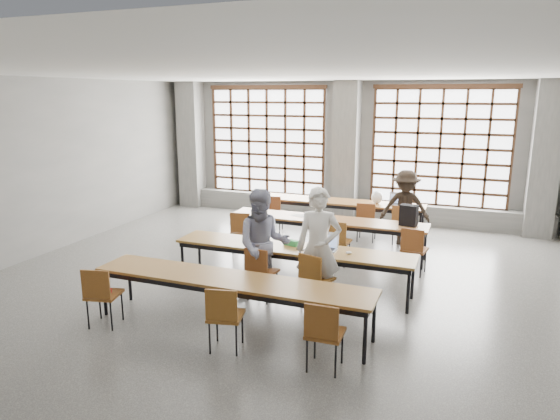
# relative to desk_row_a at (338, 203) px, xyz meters

# --- Properties ---
(floor) EXTENTS (11.00, 11.00, 0.00)m
(floor) POSITION_rel_desk_row_a_xyz_m (-0.13, -3.98, -0.66)
(floor) COLOR #4C4B49
(floor) RESTS_ON ground
(ceiling) EXTENTS (11.00, 11.00, 0.00)m
(ceiling) POSITION_rel_desk_row_a_xyz_m (-0.13, -3.98, 2.84)
(ceiling) COLOR silver
(ceiling) RESTS_ON floor
(wall_back) EXTENTS (10.00, 0.00, 10.00)m
(wall_back) POSITION_rel_desk_row_a_xyz_m (-0.13, 1.52, 1.09)
(wall_back) COLOR #5D5D5B
(wall_back) RESTS_ON floor
(wall_left) EXTENTS (0.00, 11.00, 11.00)m
(wall_left) POSITION_rel_desk_row_a_xyz_m (-5.13, -3.98, 1.09)
(wall_left) COLOR #5D5D5B
(wall_left) RESTS_ON floor
(column_left) EXTENTS (0.60, 0.55, 3.50)m
(column_left) POSITION_rel_desk_row_a_xyz_m (-4.63, 1.24, 1.09)
(column_left) COLOR #585856
(column_left) RESTS_ON floor
(column_mid) EXTENTS (0.60, 0.55, 3.50)m
(column_mid) POSITION_rel_desk_row_a_xyz_m (-0.13, 1.24, 1.09)
(column_mid) COLOR #585856
(column_mid) RESTS_ON floor
(column_right) EXTENTS (0.60, 0.55, 3.50)m
(column_right) POSITION_rel_desk_row_a_xyz_m (4.37, 1.24, 1.09)
(column_right) COLOR #585856
(column_right) RESTS_ON floor
(window_left) EXTENTS (3.32, 0.12, 3.00)m
(window_left) POSITION_rel_desk_row_a_xyz_m (-2.38, 1.44, 1.24)
(window_left) COLOR white
(window_left) RESTS_ON wall_back
(window_right) EXTENTS (3.32, 0.12, 3.00)m
(window_right) POSITION_rel_desk_row_a_xyz_m (2.12, 1.44, 1.24)
(window_right) COLOR white
(window_right) RESTS_ON wall_back
(sill_ledge) EXTENTS (9.80, 0.35, 0.50)m
(sill_ledge) POSITION_rel_desk_row_a_xyz_m (-0.13, 1.32, -0.41)
(sill_ledge) COLOR #585856
(sill_ledge) RESTS_ON floor
(desk_row_a) EXTENTS (4.00, 0.70, 0.73)m
(desk_row_a) POSITION_rel_desk_row_a_xyz_m (0.00, 0.00, 0.00)
(desk_row_a) COLOR brown
(desk_row_a) RESTS_ON floor
(desk_row_b) EXTENTS (4.00, 0.70, 0.73)m
(desk_row_b) POSITION_rel_desk_row_a_xyz_m (0.21, -1.75, 0.00)
(desk_row_b) COLOR brown
(desk_row_b) RESTS_ON floor
(desk_row_c) EXTENTS (4.00, 0.70, 0.73)m
(desk_row_c) POSITION_rel_desk_row_a_xyz_m (0.21, -3.78, 0.00)
(desk_row_c) COLOR brown
(desk_row_c) RESTS_ON floor
(desk_row_d) EXTENTS (4.00, 0.70, 0.73)m
(desk_row_d) POSITION_rel_desk_row_a_xyz_m (-0.10, -5.42, 0.00)
(desk_row_d) COLOR brown
(desk_row_d) RESTS_ON floor
(chair_back_left) EXTENTS (0.48, 0.49, 0.88)m
(chair_back_left) POSITION_rel_desk_row_a_xyz_m (-1.39, -0.63, -0.13)
(chair_back_left) COLOR maroon
(chair_back_left) RESTS_ON floor
(chair_back_mid) EXTENTS (0.44, 0.44, 0.88)m
(chair_back_mid) POSITION_rel_desk_row_a_xyz_m (0.80, -0.63, -0.13)
(chair_back_mid) COLOR brown
(chair_back_mid) RESTS_ON floor
(chair_back_right) EXTENTS (0.50, 0.51, 0.88)m
(chair_back_right) POSITION_rel_desk_row_a_xyz_m (1.58, -0.63, -0.13)
(chair_back_right) COLOR brown
(chair_back_right) RESTS_ON floor
(chair_mid_left) EXTENTS (0.48, 0.48, 0.88)m
(chair_mid_left) POSITION_rel_desk_row_a_xyz_m (-1.37, -2.38, -0.13)
(chair_mid_left) COLOR brown
(chair_mid_left) RESTS_ON floor
(chair_mid_centre) EXTENTS (0.44, 0.44, 0.88)m
(chair_mid_centre) POSITION_rel_desk_row_a_xyz_m (0.61, -2.38, -0.13)
(chair_mid_centre) COLOR brown
(chair_mid_centre) RESTS_ON floor
(chair_mid_right) EXTENTS (0.48, 0.48, 0.88)m
(chair_mid_right) POSITION_rel_desk_row_a_xyz_m (2.00, -2.38, -0.13)
(chair_mid_right) COLOR brown
(chair_mid_right) RESTS_ON floor
(chair_front_left) EXTENTS (0.46, 0.47, 0.88)m
(chair_front_left) POSITION_rel_desk_row_a_xyz_m (-0.10, -4.41, -0.13)
(chair_front_left) COLOR brown
(chair_front_left) RESTS_ON floor
(chair_front_right) EXTENTS (0.52, 0.53, 0.88)m
(chair_front_right) POSITION_rel_desk_row_a_xyz_m (0.78, -4.41, -0.13)
(chair_front_right) COLOR brown
(chair_front_right) RESTS_ON floor
(chair_near_left) EXTENTS (0.50, 0.51, 0.88)m
(chair_near_left) POSITION_rel_desk_row_a_xyz_m (-1.78, -6.05, -0.13)
(chair_near_left) COLOR brown
(chair_near_left) RESTS_ON floor
(chair_near_mid) EXTENTS (0.50, 0.50, 0.88)m
(chair_near_mid) POSITION_rel_desk_row_a_xyz_m (0.12, -6.05, -0.13)
(chair_near_mid) COLOR brown
(chair_near_mid) RESTS_ON floor
(chair_near_right) EXTENTS (0.43, 0.43, 0.88)m
(chair_near_right) POSITION_rel_desk_row_a_xyz_m (1.40, -6.05, -0.13)
(chair_near_right) COLOR brown
(chair_near_right) RESTS_ON floor
(student_male) EXTENTS (0.75, 0.57, 1.85)m
(student_male) POSITION_rel_desk_row_a_xyz_m (0.81, -4.28, 0.26)
(student_male) COLOR silver
(student_male) RESTS_ON floor
(student_female) EXTENTS (1.05, 0.95, 1.76)m
(student_female) POSITION_rel_desk_row_a_xyz_m (-0.09, -4.28, 0.22)
(student_female) COLOR #1A1F50
(student_female) RESTS_ON floor
(student_back) EXTENTS (1.12, 0.75, 1.61)m
(student_back) POSITION_rel_desk_row_a_xyz_m (1.60, -0.50, 0.14)
(student_back) COLOR black
(student_back) RESTS_ON floor
(laptop_front) EXTENTS (0.36, 0.31, 0.26)m
(laptop_front) POSITION_rel_desk_row_a_xyz_m (0.76, -3.67, 0.13)
(laptop_front) COLOR silver
(laptop_front) RESTS_ON desk_row_c
(laptop_back) EXTENTS (0.37, 0.32, 0.26)m
(laptop_back) POSITION_rel_desk_row_a_xyz_m (1.35, 0.11, 0.13)
(laptop_back) COLOR #AEADB2
(laptop_back) RESTS_ON desk_row_a
(mouse) EXTENTS (0.10, 0.07, 0.04)m
(mouse) POSITION_rel_desk_row_a_xyz_m (1.16, -3.80, 0.08)
(mouse) COLOR silver
(mouse) RESTS_ON desk_row_c
(green_box) EXTENTS (0.27, 0.15, 0.09)m
(green_box) POSITION_rel_desk_row_a_xyz_m (0.16, -3.70, 0.11)
(green_box) COLOR green
(green_box) RESTS_ON desk_row_c
(phone) EXTENTS (0.14, 0.10, 0.01)m
(phone) POSITION_rel_desk_row_a_xyz_m (0.39, -3.88, 0.07)
(phone) COLOR black
(phone) RESTS_ON desk_row_c
(paper_sheet_a) EXTENTS (0.34, 0.28, 0.00)m
(paper_sheet_a) POSITION_rel_desk_row_a_xyz_m (-0.39, -1.70, 0.07)
(paper_sheet_a) COLOR silver
(paper_sheet_a) RESTS_ON desk_row_b
(paper_sheet_b) EXTENTS (0.34, 0.28, 0.00)m
(paper_sheet_b) POSITION_rel_desk_row_a_xyz_m (-0.09, -1.80, 0.07)
(paper_sheet_b) COLOR silver
(paper_sheet_b) RESTS_ON desk_row_b
(backpack) EXTENTS (0.35, 0.25, 0.40)m
(backpack) POSITION_rel_desk_row_a_xyz_m (1.81, -1.70, 0.27)
(backpack) COLOR black
(backpack) RESTS_ON desk_row_b
(plastic_bag) EXTENTS (0.26, 0.21, 0.29)m
(plastic_bag) POSITION_rel_desk_row_a_xyz_m (0.90, 0.05, 0.21)
(plastic_bag) COLOR white
(plastic_bag) RESTS_ON desk_row_a
(red_pouch) EXTENTS (0.22, 0.15, 0.06)m
(red_pouch) POSITION_rel_desk_row_a_xyz_m (-1.80, -5.97, -0.16)
(red_pouch) COLOR #B21816
(red_pouch) RESTS_ON chair_near_left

